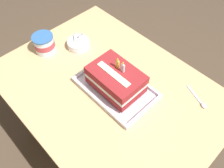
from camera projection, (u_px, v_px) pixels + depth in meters
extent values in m
plane|color=#4C3D2D|center=(110.00, 148.00, 1.61)|extent=(8.00, 8.00, 0.00)
cube|color=tan|center=(108.00, 89.00, 1.05)|extent=(1.02, 0.75, 0.04)
cube|color=tan|center=(22.00, 109.00, 1.40)|extent=(0.06, 0.06, 0.68)
cube|color=tan|center=(98.00, 58.00, 1.67)|extent=(0.06, 0.06, 0.68)
cube|color=tan|center=(206.00, 143.00, 1.27)|extent=(0.06, 0.06, 0.68)
cube|color=silver|center=(116.00, 89.00, 1.03)|extent=(0.35, 0.23, 0.01)
cube|color=silver|center=(98.00, 101.00, 0.97)|extent=(0.35, 0.01, 0.02)
cube|color=silver|center=(132.00, 74.00, 1.06)|extent=(0.35, 0.01, 0.02)
cube|color=silver|center=(91.00, 67.00, 1.09)|extent=(0.01, 0.20, 0.02)
cube|color=silver|center=(144.00, 111.00, 0.94)|extent=(0.01, 0.20, 0.02)
cube|color=maroon|center=(116.00, 84.00, 1.00)|extent=(0.23, 0.16, 0.04)
cube|color=silver|center=(116.00, 79.00, 0.97)|extent=(0.23, 0.16, 0.02)
cube|color=maroon|center=(116.00, 75.00, 0.95)|extent=(0.23, 0.16, 0.04)
cube|color=beige|center=(114.00, 73.00, 0.93)|extent=(0.17, 0.03, 0.00)
cube|color=#EFC64C|center=(118.00, 64.00, 0.93)|extent=(0.02, 0.01, 0.04)
ellipsoid|color=yellow|center=(118.00, 59.00, 0.91)|extent=(0.01, 0.01, 0.01)
cube|color=white|center=(123.00, 68.00, 0.92)|extent=(0.02, 0.01, 0.04)
ellipsoid|color=yellow|center=(123.00, 63.00, 0.90)|extent=(0.01, 0.01, 0.01)
cylinder|color=white|center=(79.00, 45.00, 1.19)|extent=(0.11, 0.11, 0.02)
cylinder|color=white|center=(78.00, 43.00, 1.18)|extent=(0.11, 0.11, 0.02)
cylinder|color=silver|center=(75.00, 38.00, 1.16)|extent=(0.02, 0.05, 0.05)
cylinder|color=silver|center=(79.00, 36.00, 1.16)|extent=(0.05, 0.02, 0.05)
cylinder|color=white|center=(44.00, 44.00, 1.14)|extent=(0.10, 0.10, 0.09)
cylinder|color=#B23D47|center=(44.00, 44.00, 1.14)|extent=(0.10, 0.10, 0.03)
cylinder|color=#3365A8|center=(42.00, 37.00, 1.11)|extent=(0.10, 0.10, 0.01)
ellipsoid|color=silver|center=(204.00, 106.00, 0.97)|extent=(0.03, 0.03, 0.01)
cube|color=silver|center=(194.00, 94.00, 1.01)|extent=(0.10, 0.05, 0.00)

